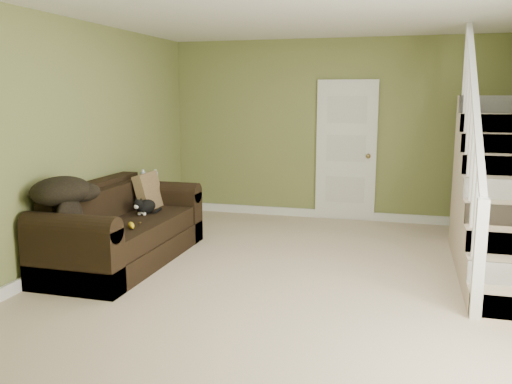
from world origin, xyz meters
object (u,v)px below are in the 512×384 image
Objects in this scene: cat at (145,207)px; banana at (131,225)px; side_table at (152,209)px; sofa at (121,232)px.

cat is 0.67m from banana.
side_table is 1.65m from banana.
banana is (0.54, -1.54, 0.18)m from side_table.
cat is at bearing 70.34° from banana.
side_table reaches higher than banana.
sofa is 4.85× the size of cat.
banana is (0.17, -0.64, -0.05)m from cat.
sofa is 2.57× the size of side_table.
side_table is at bearing 100.94° from sofa.
cat is (0.37, -0.90, 0.24)m from side_table.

